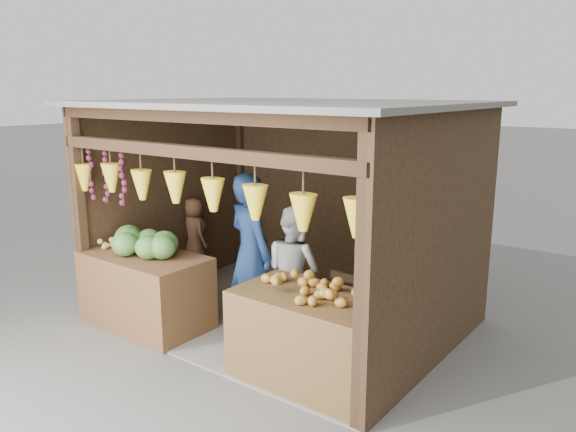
% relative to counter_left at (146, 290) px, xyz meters
% --- Properties ---
extents(ground, '(80.00, 80.00, 0.00)m').
position_rel_counter_left_xyz_m(ground, '(1.19, 1.12, -0.44)').
color(ground, '#514F49').
rests_on(ground, ground).
extents(stall_structure, '(4.30, 3.30, 2.66)m').
position_rel_counter_left_xyz_m(stall_structure, '(1.15, 1.08, 1.22)').
color(stall_structure, slate).
rests_on(stall_structure, ground).
extents(back_shelf, '(1.25, 0.32, 1.32)m').
position_rel_counter_left_xyz_m(back_shelf, '(2.24, 2.41, 0.43)').
color(back_shelf, '#382314').
rests_on(back_shelf, ground).
extents(counter_left, '(1.55, 0.85, 0.88)m').
position_rel_counter_left_xyz_m(counter_left, '(0.00, 0.00, 0.00)').
color(counter_left, '#51341B').
rests_on(counter_left, ground).
extents(counter_right, '(1.58, 0.85, 0.89)m').
position_rel_counter_left_xyz_m(counter_right, '(2.40, 0.08, 0.01)').
color(counter_right, '#4D3419').
rests_on(counter_right, ground).
extents(stool, '(0.31, 0.31, 0.29)m').
position_rel_counter_left_xyz_m(stool, '(-0.55, 1.34, -0.29)').
color(stool, black).
rests_on(stool, ground).
extents(man_standing, '(0.79, 0.64, 1.87)m').
position_rel_counter_left_xyz_m(man_standing, '(1.07, 0.69, 0.50)').
color(man_standing, navy).
rests_on(man_standing, ground).
extents(woman_standing, '(0.84, 0.72, 1.51)m').
position_rel_counter_left_xyz_m(woman_standing, '(1.55, 0.89, 0.32)').
color(woman_standing, silver).
rests_on(woman_standing, ground).
extents(vendor_seated, '(0.56, 0.45, 1.00)m').
position_rel_counter_left_xyz_m(vendor_seated, '(-0.55, 1.34, 0.35)').
color(vendor_seated, brown).
rests_on(vendor_seated, stool).
extents(melon_pile, '(1.00, 0.50, 0.32)m').
position_rel_counter_left_xyz_m(melon_pile, '(-0.03, 0.01, 0.60)').
color(melon_pile, '#144A13').
rests_on(melon_pile, counter_left).
extents(tanfruit_pile, '(0.34, 0.40, 0.13)m').
position_rel_counter_left_xyz_m(tanfruit_pile, '(-0.59, -0.00, 0.51)').
color(tanfruit_pile, tan).
rests_on(tanfruit_pile, counter_left).
extents(mango_pile, '(1.40, 0.64, 0.22)m').
position_rel_counter_left_xyz_m(mango_pile, '(2.39, 0.06, 0.56)').
color(mango_pile, '#D0591B').
rests_on(mango_pile, counter_right).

